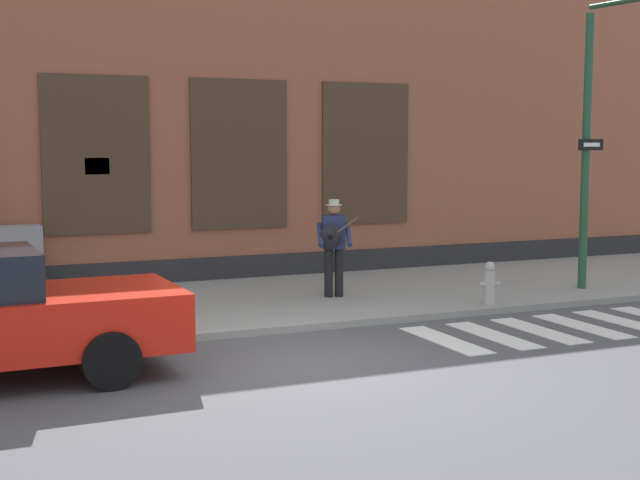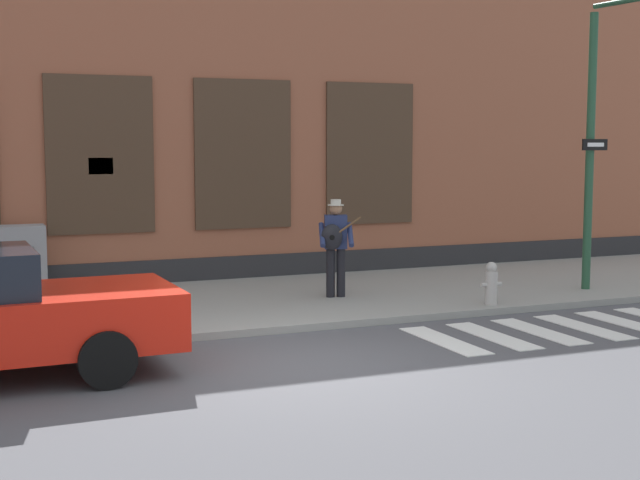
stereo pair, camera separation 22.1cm
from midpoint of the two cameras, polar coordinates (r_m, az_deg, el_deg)
name	(u,v)px [view 1 (the left image)]	position (r m, az deg, el deg)	size (l,w,h in m)	color
ground_plane	(306,367)	(11.04, -1.48, -8.12)	(160.00, 160.00, 0.00)	#4C4C51
sidewalk	(208,305)	(14.94, -7.62, -4.18)	(28.00, 4.69, 0.11)	gray
building_backdrop	(146,117)	(18.92, -11.43, 7.71)	(28.00, 4.06, 6.56)	#99563D
crosswalk	(582,326)	(13.93, 15.98, -5.32)	(5.20, 1.90, 0.01)	silver
busker	(333,242)	(15.16, 0.44, -0.12)	(0.72, 0.67, 1.67)	black
utility_box	(10,261)	(16.20, -19.61, -1.30)	(1.06, 0.56, 1.22)	gray
fire_hydrant	(489,283)	(14.84, 10.37, -2.73)	(0.38, 0.20, 0.70)	#B2ADA8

